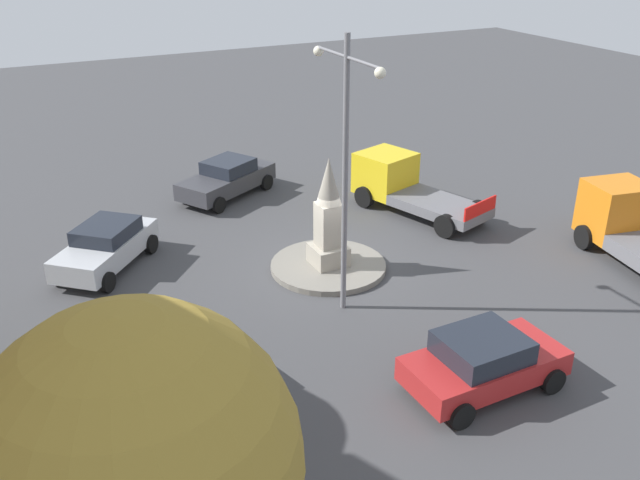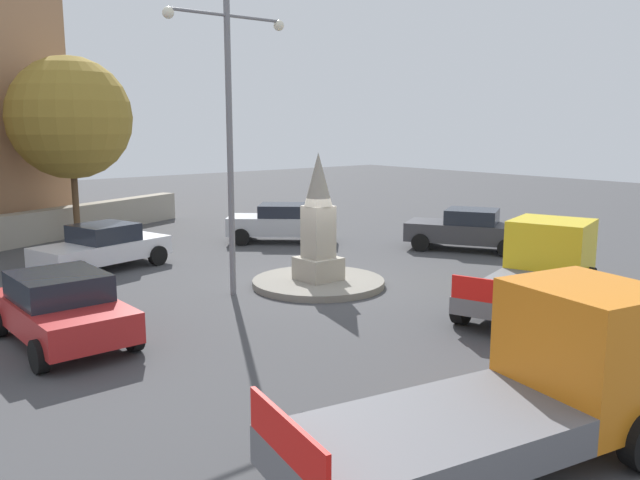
% 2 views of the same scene
% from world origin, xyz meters
% --- Properties ---
extents(ground_plane, '(80.00, 80.00, 0.00)m').
position_xyz_m(ground_plane, '(0.00, 0.00, 0.00)').
color(ground_plane, '#424244').
extents(traffic_island, '(3.73, 3.73, 0.19)m').
position_xyz_m(traffic_island, '(0.00, 0.00, 0.09)').
color(traffic_island, gray).
rests_on(traffic_island, ground).
extents(monument, '(1.08, 1.08, 3.57)m').
position_xyz_m(monument, '(0.00, 0.00, 1.79)').
color(monument, '#9E9687').
rests_on(monument, traffic_island).
extents(streetlamp, '(3.47, 0.28, 7.78)m').
position_xyz_m(streetlamp, '(-2.35, 0.73, 4.68)').
color(streetlamp, slate).
rests_on(streetlamp, ground).
extents(car_dark_grey_parked_left, '(3.62, 4.58, 1.50)m').
position_xyz_m(car_dark_grey_parked_left, '(7.55, 0.73, 0.76)').
color(car_dark_grey_parked_left, '#38383D').
rests_on(car_dark_grey_parked_left, ground).
extents(car_red_approaching, '(2.10, 3.92, 1.48)m').
position_xyz_m(car_red_approaching, '(-7.20, -0.45, 0.77)').
color(car_red_approaching, '#B22323').
rests_on(car_red_approaching, ground).
extents(car_silver_passing, '(4.08, 3.90, 1.47)m').
position_xyz_m(car_silver_passing, '(3.29, 6.34, 0.77)').
color(car_silver_passing, '#B7BABF').
rests_on(car_silver_passing, ground).
extents(car_white_near_island, '(4.43, 2.81, 1.44)m').
position_xyz_m(car_white_near_island, '(-3.91, 5.90, 0.73)').
color(car_white_near_island, silver).
rests_on(car_white_near_island, ground).
extents(truck_orange_far_side, '(5.83, 3.08, 2.30)m').
position_xyz_m(truck_orange_far_side, '(-3.91, -9.27, 1.06)').
color(truck_orange_far_side, orange).
rests_on(truck_orange_far_side, ground).
extents(truck_yellow_parked_right, '(5.75, 3.52, 2.02)m').
position_xyz_m(truck_yellow_parked_right, '(3.27, -4.92, 0.98)').
color(truck_yellow_parked_right, yellow).
rests_on(truck_yellow_parked_right, ground).
extents(stone_boundary_wall, '(16.24, 7.48, 1.23)m').
position_xyz_m(stone_boundary_wall, '(-5.04, 11.78, 0.61)').
color(stone_boundary_wall, '#9E9687').
rests_on(stone_boundary_wall, ground).
extents(tree_mid_cluster, '(4.65, 4.65, 7.07)m').
position_xyz_m(tree_mid_cluster, '(-2.73, 11.68, 4.74)').
color(tree_mid_cluster, brown).
rests_on(tree_mid_cluster, ground).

